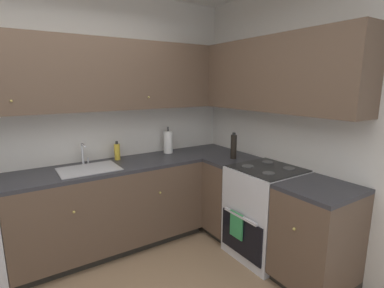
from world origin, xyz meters
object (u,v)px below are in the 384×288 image
(oven_range, at_px, (266,212))
(paper_towel_roll, at_px, (168,142))
(soap_bottle, at_px, (117,152))
(oil_bottle, at_px, (234,146))

(oven_range, height_order, paper_towel_roll, paper_towel_roll)
(oven_range, relative_size, soap_bottle, 5.20)
(oven_range, height_order, oil_bottle, oil_bottle)
(soap_bottle, xyz_separation_m, oil_bottle, (1.10, -0.65, 0.05))
(oil_bottle, bearing_deg, paper_towel_roll, 127.16)
(soap_bottle, relative_size, paper_towel_roll, 0.63)
(soap_bottle, bearing_deg, paper_towel_roll, -1.84)
(oven_range, relative_size, oil_bottle, 3.67)
(oven_range, xyz_separation_m, paper_towel_roll, (-0.50, 1.13, 0.58))
(soap_bottle, height_order, oil_bottle, oil_bottle)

